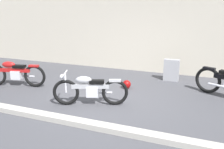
{
  "coord_description": "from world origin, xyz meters",
  "views": [
    {
      "loc": [
        2.41,
        -5.59,
        2.42
      ],
      "look_at": [
        -0.05,
        0.65,
        0.55
      ],
      "focal_mm": 38.64,
      "sensor_mm": 36.0,
      "label": 1
    }
  ],
  "objects_px": {
    "stone_marker": "(171,70)",
    "motorcycle_red": "(14,73)",
    "helmet": "(127,84)",
    "motorcycle_silver": "(90,89)"
  },
  "relations": [
    {
      "from": "stone_marker",
      "to": "motorcycle_red",
      "type": "height_order",
      "value": "motorcycle_red"
    },
    {
      "from": "stone_marker",
      "to": "motorcycle_silver",
      "type": "distance_m",
      "value": 3.35
    },
    {
      "from": "helmet",
      "to": "motorcycle_red",
      "type": "relative_size",
      "value": 0.13
    },
    {
      "from": "motorcycle_red",
      "to": "motorcycle_silver",
      "type": "relative_size",
      "value": 1.08
    },
    {
      "from": "helmet",
      "to": "stone_marker",
      "type": "bearing_deg",
      "value": 49.39
    },
    {
      "from": "motorcycle_red",
      "to": "motorcycle_silver",
      "type": "distance_m",
      "value": 2.95
    },
    {
      "from": "helmet",
      "to": "motorcycle_red",
      "type": "height_order",
      "value": "motorcycle_red"
    },
    {
      "from": "stone_marker",
      "to": "motorcycle_red",
      "type": "xyz_separation_m",
      "value": [
        -4.53,
        -2.41,
        0.06
      ]
    },
    {
      "from": "helmet",
      "to": "motorcycle_silver",
      "type": "relative_size",
      "value": 0.14
    },
    {
      "from": "motorcycle_red",
      "to": "helmet",
      "type": "bearing_deg",
      "value": -176.83
    }
  ]
}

